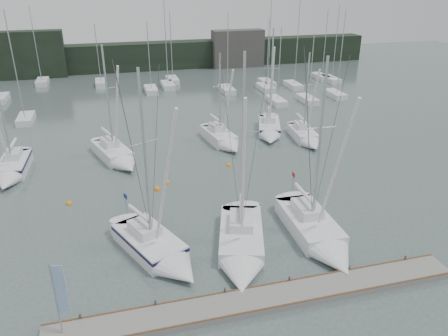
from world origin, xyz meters
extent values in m
plane|color=#4B5B57|center=(0.00, 0.00, 0.00)|extent=(160.00, 160.00, 0.00)
cube|color=slate|center=(0.00, -5.00, 0.20)|extent=(24.00, 2.00, 0.40)
cube|color=black|center=(0.00, 62.00, 2.50)|extent=(90.00, 4.00, 5.00)
cube|color=black|center=(-20.00, 60.00, 4.00)|extent=(12.00, 3.00, 8.00)
cube|color=#42403D|center=(18.00, 60.00, 3.50)|extent=(10.00, 3.00, 7.00)
cube|color=silver|center=(-17.76, 54.52, 0.35)|extent=(1.80, 4.50, 0.90)
cylinder|color=#AAACB2|center=(-17.76, 54.02, 6.56)|extent=(0.12, 0.12, 11.53)
cube|color=silver|center=(-22.47, 44.95, 0.35)|extent=(1.80, 4.50, 0.90)
cube|color=silver|center=(20.37, 32.84, 0.35)|extent=(1.80, 4.50, 0.90)
cylinder|color=#AAACB2|center=(20.37, 32.34, 5.23)|extent=(0.12, 0.12, 8.86)
cube|color=silver|center=(-8.27, 51.22, 0.35)|extent=(1.80, 4.50, 0.90)
cylinder|color=#AAACB2|center=(-8.27, 50.72, 5.28)|extent=(0.12, 0.12, 8.96)
cube|color=silver|center=(2.15, 46.63, 0.35)|extent=(1.80, 4.50, 0.90)
cylinder|color=#AAACB2|center=(2.15, 46.13, 7.73)|extent=(0.12, 0.12, 13.86)
cube|color=silver|center=(-0.81, 44.27, 0.35)|extent=(1.80, 4.50, 0.90)
cylinder|color=#AAACB2|center=(-0.81, 43.77, 5.70)|extent=(0.12, 0.12, 9.80)
cube|color=silver|center=(28.94, 45.80, 0.35)|extent=(1.80, 4.50, 0.90)
cylinder|color=#AAACB2|center=(28.94, 45.30, 6.18)|extent=(0.12, 0.12, 10.75)
cube|color=silver|center=(16.88, 40.89, 0.35)|extent=(1.80, 4.50, 0.90)
cylinder|color=#AAACB2|center=(16.88, 40.39, 5.83)|extent=(0.12, 0.12, 10.05)
cube|color=silver|center=(3.46, 50.09, 0.35)|extent=(1.80, 4.50, 0.90)
cylinder|color=#AAACB2|center=(3.46, 49.59, 6.12)|extent=(0.12, 0.12, 10.63)
cube|color=silver|center=(21.81, 41.30, 0.35)|extent=(1.80, 4.50, 0.90)
cylinder|color=#AAACB2|center=(21.81, 40.80, 7.36)|extent=(0.12, 0.12, 13.12)
cube|color=silver|center=(-17.63, 33.68, 0.35)|extent=(1.80, 4.50, 0.90)
cylinder|color=#AAACB2|center=(-17.63, 33.18, 7.09)|extent=(0.12, 0.12, 12.58)
cube|color=silver|center=(18.31, 44.09, 0.35)|extent=(1.80, 4.50, 0.90)
cylinder|color=#AAACB2|center=(18.31, 43.59, 7.23)|extent=(0.12, 0.12, 12.85)
cube|color=silver|center=(29.68, 43.53, 0.35)|extent=(1.80, 4.50, 0.90)
cylinder|color=#AAACB2|center=(29.68, 43.03, 6.59)|extent=(0.12, 0.12, 11.58)
cube|color=silver|center=(15.75, 33.28, 0.35)|extent=(1.80, 4.50, 0.90)
cylinder|color=#AAACB2|center=(15.75, 32.78, 5.67)|extent=(0.12, 0.12, 9.75)
cube|color=silver|center=(10.66, 41.38, 0.35)|extent=(1.80, 4.50, 0.90)
cylinder|color=#AAACB2|center=(10.66, 40.88, 6.33)|extent=(0.12, 0.12, 11.06)
cube|color=silver|center=(25.60, 34.35, 0.35)|extent=(1.80, 4.50, 0.90)
cylinder|color=#AAACB2|center=(25.60, 33.85, 6.65)|extent=(0.12, 0.12, 11.70)
cube|color=silver|center=(-5.69, 1.94, 0.43)|extent=(4.79, 6.24, 1.42)
cone|color=silver|center=(-4.06, -1.72, 0.43)|extent=(3.49, 3.31, 2.75)
cube|color=silver|center=(-5.88, 2.38, 1.47)|extent=(2.29, 2.66, 0.66)
cylinder|color=#AAACB2|center=(-5.53, 1.58, 6.77)|extent=(0.17, 0.17, 11.27)
cylinder|color=white|center=(-6.14, 2.97, 2.32)|extent=(1.35, 2.61, 0.27)
cube|color=#100F37|center=(-5.69, 1.94, 0.90)|extent=(4.81, 6.27, 0.24)
cube|color=navy|center=(-6.90, 4.68, 2.85)|extent=(0.23, 0.48, 0.34)
cube|color=silver|center=(0.61, 1.24, 0.41)|extent=(4.61, 6.89, 1.37)
cone|color=silver|center=(-0.70, -3.09, 0.41)|extent=(3.57, 3.43, 2.91)
cube|color=silver|center=(0.74, 1.67, 1.41)|extent=(2.26, 2.88, 0.64)
cylinder|color=#AAACB2|center=(0.48, 0.80, 7.13)|extent=(0.16, 0.16, 12.07)
cylinder|color=white|center=(0.97, 2.45, 2.23)|extent=(1.14, 3.03, 0.25)
cube|color=navy|center=(1.57, 4.44, 2.73)|extent=(0.16, 0.48, 0.33)
cube|color=silver|center=(5.81, 1.36, 0.44)|extent=(3.09, 6.43, 1.47)
cone|color=silver|center=(5.70, -3.19, 0.44)|extent=(3.00, 2.80, 2.94)
cube|color=silver|center=(5.82, 1.85, 1.52)|extent=(1.68, 2.58, 0.69)
cylinder|color=#AAACB2|center=(5.80, 0.90, 6.91)|extent=(0.18, 0.18, 11.47)
cylinder|color=white|center=(5.84, 2.63, 2.40)|extent=(0.35, 3.12, 0.27)
cube|color=#A52116|center=(5.89, 4.73, 2.94)|extent=(0.03, 0.53, 0.35)
cube|color=silver|center=(-16.61, 18.20, 0.43)|extent=(2.62, 5.38, 1.45)
cone|color=silver|center=(-16.76, 14.43, 0.43)|extent=(2.50, 2.36, 2.41)
cube|color=silver|center=(-16.59, 18.68, 1.50)|extent=(1.41, 2.17, 0.68)
cylinder|color=#AAACB2|center=(-16.62, 17.82, 5.89)|extent=(0.17, 0.17, 9.46)
cylinder|color=white|center=(-16.56, 19.26, 2.36)|extent=(0.37, 2.59, 0.27)
cube|color=#100F37|center=(-16.61, 18.20, 0.92)|extent=(2.64, 5.40, 0.24)
cube|color=silver|center=(-7.52, 19.08, 0.44)|extent=(4.11, 6.09, 1.48)
cone|color=silver|center=(-6.25, 15.29, 0.44)|extent=(3.10, 3.06, 2.47)
cube|color=silver|center=(-7.68, 19.55, 1.53)|extent=(2.00, 2.55, 0.69)
cylinder|color=#AAACB2|center=(-7.39, 18.70, 6.21)|extent=(0.18, 0.18, 10.06)
cylinder|color=white|center=(-7.87, 20.14, 2.42)|extent=(1.13, 2.68, 0.28)
cube|color=silver|center=(4.04, 20.72, 0.45)|extent=(3.14, 5.37, 1.49)
cone|color=silver|center=(4.61, 17.15, 0.45)|extent=(2.69, 2.52, 2.38)
cube|color=silver|center=(3.96, 21.21, 1.54)|extent=(1.61, 2.21, 0.69)
cylinder|color=#AAACB2|center=(4.10, 20.37, 5.46)|extent=(0.18, 0.18, 8.54)
cylinder|color=white|center=(3.88, 21.72, 2.43)|extent=(0.66, 2.49, 0.28)
cube|color=silver|center=(10.62, 22.50, 0.42)|extent=(4.06, 6.04, 1.39)
cone|color=silver|center=(9.35, 18.74, 0.42)|extent=(3.05, 3.03, 2.41)
cube|color=silver|center=(10.76, 22.94, 1.44)|extent=(1.97, 2.53, 0.65)
cylinder|color=#AAACB2|center=(10.49, 22.13, 6.43)|extent=(0.17, 0.17, 10.62)
cylinder|color=white|center=(10.97, 23.56, 2.27)|extent=(1.11, 2.66, 0.26)
cube|color=#100F37|center=(10.62, 22.50, 0.88)|extent=(4.09, 6.06, 0.23)
cube|color=silver|center=(13.42, 19.30, 0.40)|extent=(2.69, 5.10, 1.34)
cone|color=silver|center=(13.09, 15.80, 0.40)|extent=(2.42, 2.31, 2.23)
cube|color=silver|center=(13.46, 19.74, 1.38)|extent=(1.41, 2.07, 0.62)
cylinder|color=#AAACB2|center=(13.39, 18.95, 5.33)|extent=(0.16, 0.16, 8.51)
cylinder|color=white|center=(13.51, 20.28, 2.19)|extent=(0.48, 2.41, 0.25)
sphere|color=orange|center=(-3.03, 11.79, 0.00)|extent=(0.52, 0.52, 0.52)
sphere|color=orange|center=(3.31, 14.06, 0.00)|extent=(0.51, 0.51, 0.51)
sphere|color=orange|center=(-11.32, 10.05, 0.00)|extent=(0.54, 0.54, 0.54)
cylinder|color=#AAACB2|center=(-10.86, -4.86, 2.55)|extent=(0.08, 0.08, 4.30)
cube|color=#1C5CB1|center=(-10.54, -4.94, 3.16)|extent=(0.56, 0.17, 2.87)
ellipsoid|color=silver|center=(-0.80, 3.27, 8.05)|extent=(0.24, 0.47, 0.21)
cube|color=gray|center=(-1.09, 3.27, 8.07)|extent=(0.47, 0.15, 0.12)
cube|color=gray|center=(-0.50, 3.27, 8.07)|extent=(0.47, 0.15, 0.12)
sphere|color=orange|center=(-4.06, 10.76, 0.00)|extent=(0.60, 0.60, 0.60)
camera|label=1|loc=(-7.25, -23.32, 17.32)|focal=35.00mm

